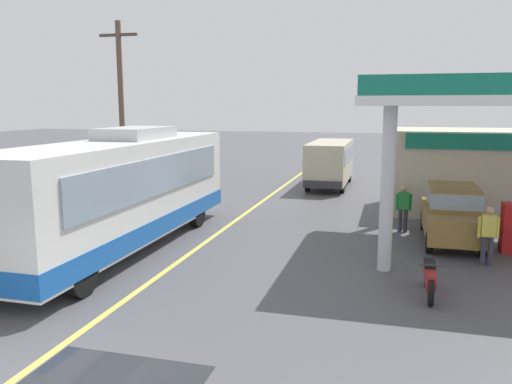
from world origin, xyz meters
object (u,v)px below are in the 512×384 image
(motorcycle_parked_forecourt, at_px, (429,277))
(coach_bus_main, at_px, (122,194))
(car_at_pump, at_px, (452,211))
(pedestrian_near_pump, at_px, (488,232))
(pedestrian_by_shop, at_px, (403,206))
(minibus_opposing_lane, at_px, (330,160))

(motorcycle_parked_forecourt, bearing_deg, coach_bus_main, 168.95)
(car_at_pump, xyz_separation_m, motorcycle_parked_forecourt, (-0.99, -5.26, -0.57))
(motorcycle_parked_forecourt, bearing_deg, pedestrian_near_pump, 59.20)
(motorcycle_parked_forecourt, bearing_deg, pedestrian_by_shop, 94.69)
(car_at_pump, bearing_deg, motorcycle_parked_forecourt, -100.63)
(motorcycle_parked_forecourt, height_order, pedestrian_by_shop, pedestrian_by_shop)
(coach_bus_main, xyz_separation_m, car_at_pump, (9.84, 3.53, -0.71))
(car_at_pump, relative_size, pedestrian_near_pump, 2.53)
(car_at_pump, bearing_deg, minibus_opposing_lane, 116.33)
(car_at_pump, distance_m, motorcycle_parked_forecourt, 5.38)
(pedestrian_by_shop, bearing_deg, car_at_pump, -30.24)
(pedestrian_by_shop, bearing_deg, motorcycle_parked_forecourt, -85.31)
(coach_bus_main, relative_size, car_at_pump, 2.63)
(coach_bus_main, height_order, pedestrian_by_shop, coach_bus_main)
(coach_bus_main, xyz_separation_m, pedestrian_near_pump, (10.53, 1.09, -0.79))
(motorcycle_parked_forecourt, bearing_deg, minibus_opposing_lane, 104.97)
(minibus_opposing_lane, bearing_deg, car_at_pump, -63.67)
(minibus_opposing_lane, bearing_deg, pedestrian_by_shop, -68.94)
(minibus_opposing_lane, height_order, pedestrian_near_pump, minibus_opposing_lane)
(motorcycle_parked_forecourt, relative_size, pedestrian_near_pump, 1.08)
(coach_bus_main, relative_size, pedestrian_by_shop, 6.65)
(motorcycle_parked_forecourt, distance_m, pedestrian_by_shop, 6.17)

